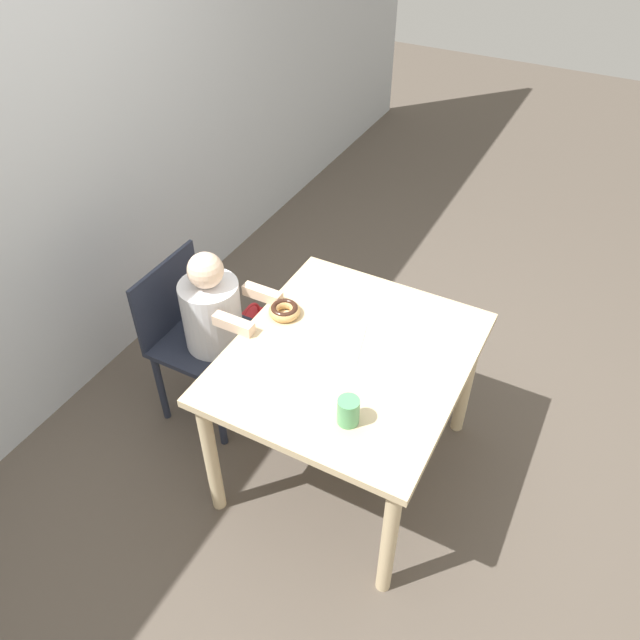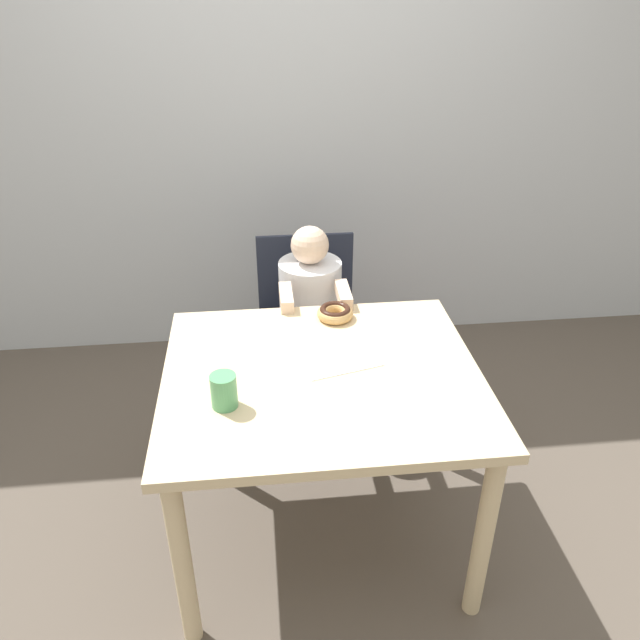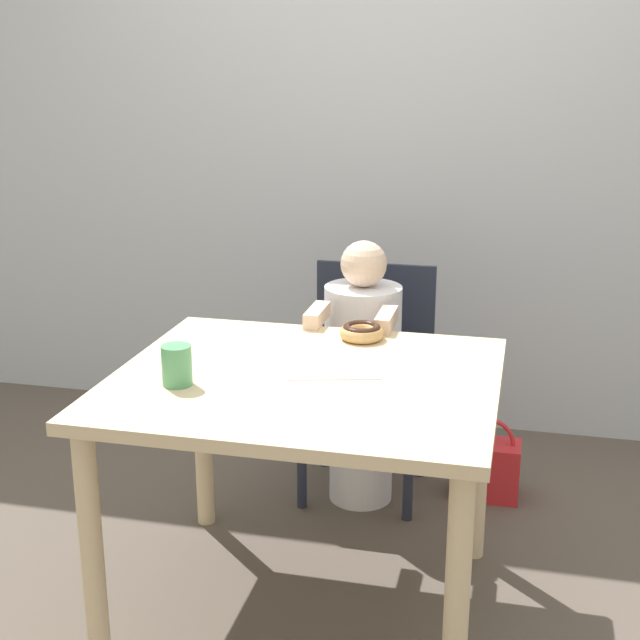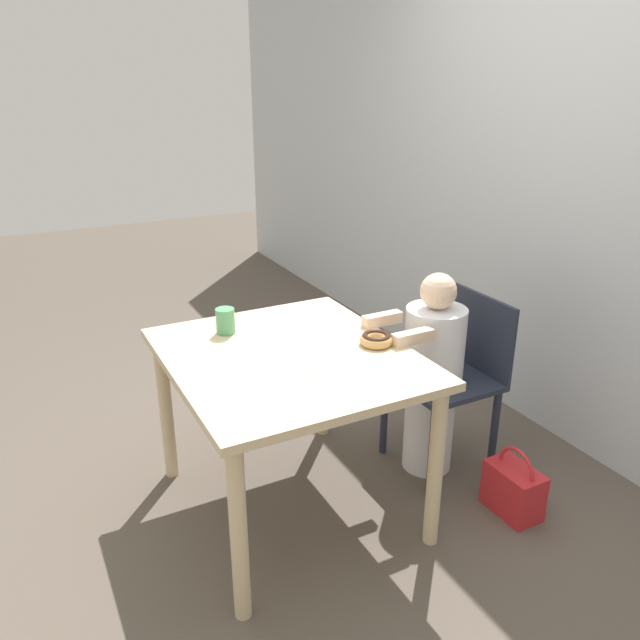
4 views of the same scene
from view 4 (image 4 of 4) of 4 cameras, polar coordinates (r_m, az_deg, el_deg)
The scene contains 9 objects.
ground_plane at distance 2.86m, azimuth -2.65°, elevation -16.51°, with size 12.00×12.00×0.00m, color brown.
wall_back at distance 3.22m, azimuth 22.34°, elevation 10.83°, with size 8.00×0.05×2.50m.
dining_table at distance 2.52m, azimuth -2.89°, elevation -5.15°, with size 1.05×0.92×0.73m.
chair at distance 2.97m, azimuth 11.93°, elevation -4.94°, with size 0.45×0.42×0.83m.
child_figure at distance 2.90m, azimuth 10.17°, elevation -5.13°, with size 0.28×0.44×0.97m.
donut at distance 2.55m, azimuth 5.16°, elevation -1.74°, with size 0.14×0.14×0.05m.
napkin at distance 2.48m, azimuth -0.12°, elevation -3.01°, with size 0.32×0.32×0.00m.
handbag at distance 2.88m, azimuth 17.26°, elevation -14.51°, with size 0.24×0.15×0.31m.
cup at distance 2.68m, azimuth -8.65°, elevation -0.09°, with size 0.08×0.08×0.11m.
Camera 4 is at (2.05, -0.93, 1.76)m, focal length 35.00 mm.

